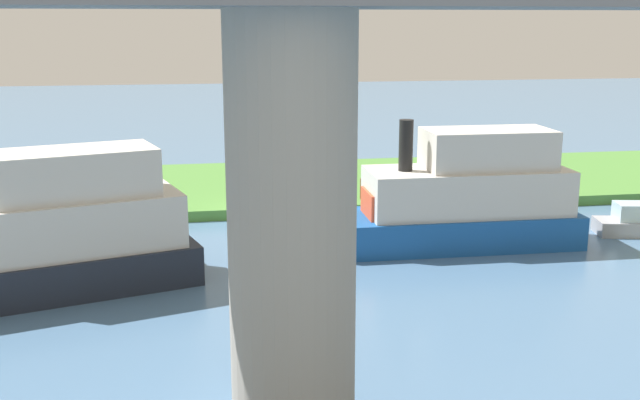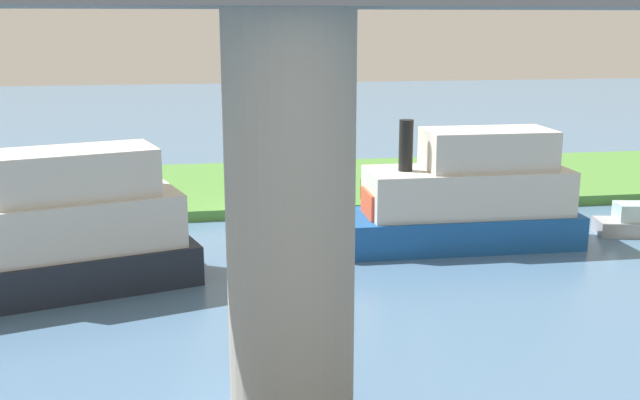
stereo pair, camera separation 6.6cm
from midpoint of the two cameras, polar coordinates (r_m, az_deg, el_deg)
name	(u,v)px [view 2 (the right image)]	position (r m, az deg, el deg)	size (l,w,h in m)	color
ground_plane	(269,219)	(35.09, -3.82, -1.43)	(160.00, 160.00, 0.00)	#4C7093
grassy_bank	(258,187)	(40.85, -4.66, 1.01)	(80.00, 12.00, 0.50)	#4C8438
bridge_pylon	(291,228)	(16.26, -2.11, -2.09)	(2.77, 2.77, 9.14)	#9E998E
person_on_bank	(242,187)	(36.38, -5.82, 1.00)	(0.39, 0.39, 1.39)	#2D334C
mooring_post	(362,189)	(36.70, 3.25, 0.84)	(0.20, 0.20, 1.01)	brown
pontoon_yellow	(462,199)	(31.10, 10.65, 0.08)	(10.13, 3.48, 5.16)	#195199
motorboat_red	(49,236)	(26.78, -19.58, -2.54)	(10.79, 6.20, 5.23)	#1E232D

